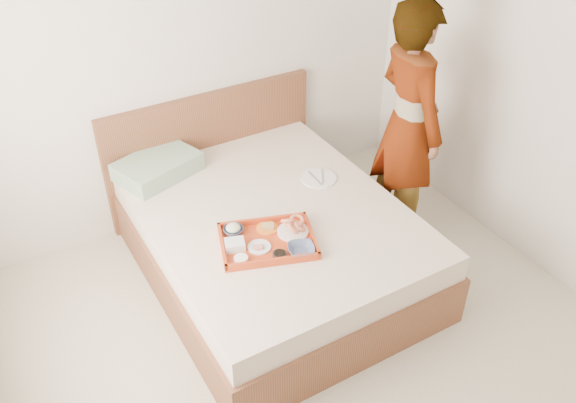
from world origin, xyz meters
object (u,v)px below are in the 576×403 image
at_px(bed, 274,242).
at_px(tray, 267,241).
at_px(person, 408,125).
at_px(dinner_plate, 319,178).

bearing_deg(bed, tray, -125.39).
distance_m(bed, tray, 0.44).
relative_size(bed, person, 1.14).
relative_size(tray, dinner_plate, 2.29).
distance_m(bed, dinner_plate, 0.55).
height_order(tray, dinner_plate, tray).
bearing_deg(bed, dinner_plate, 19.96).
bearing_deg(person, dinner_plate, 79.36).
relative_size(bed, tray, 3.57).
xyz_separation_m(tray, person, (1.24, 0.25, 0.32)).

